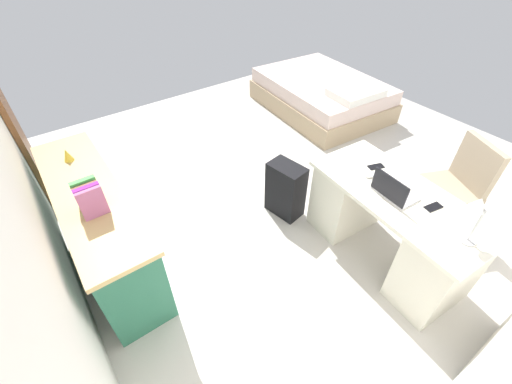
{
  "coord_description": "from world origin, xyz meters",
  "views": [
    {
      "loc": [
        -2.1,
        2.11,
        2.45
      ],
      "look_at": [
        -0.39,
        0.86,
        0.6
      ],
      "focal_mm": 23.3,
      "sensor_mm": 36.0,
      "label": 1
    }
  ],
  "objects_px": {
    "credenza": "(101,226)",
    "figurine_small": "(67,155)",
    "bed": "(322,94)",
    "office_chair": "(449,193)",
    "computer_mouse": "(371,175)",
    "laptop": "(393,191)",
    "desk": "(389,225)",
    "suitcase_black": "(285,190)",
    "cell_phone_near_laptop": "(433,207)",
    "cell_phone_by_mouse": "(376,167)",
    "desk_lamp": "(478,210)"
  },
  "relations": [
    {
      "from": "credenza",
      "to": "figurine_small",
      "type": "relative_size",
      "value": 16.36
    },
    {
      "from": "bed",
      "to": "figurine_small",
      "type": "height_order",
      "value": "figurine_small"
    },
    {
      "from": "office_chair",
      "to": "figurine_small",
      "type": "height_order",
      "value": "office_chair"
    },
    {
      "from": "bed",
      "to": "computer_mouse",
      "type": "relative_size",
      "value": 20.04
    },
    {
      "from": "laptop",
      "to": "desk",
      "type": "bearing_deg",
      "value": -114.19
    },
    {
      "from": "bed",
      "to": "laptop",
      "type": "distance_m",
      "value": 2.91
    },
    {
      "from": "credenza",
      "to": "suitcase_black",
      "type": "relative_size",
      "value": 3.1
    },
    {
      "from": "cell_phone_near_laptop",
      "to": "figurine_small",
      "type": "height_order",
      "value": "figurine_small"
    },
    {
      "from": "office_chair",
      "to": "cell_phone_near_laptop",
      "type": "relative_size",
      "value": 6.91
    },
    {
      "from": "cell_phone_by_mouse",
      "to": "computer_mouse",
      "type": "bearing_deg",
      "value": 130.34
    },
    {
      "from": "office_chair",
      "to": "figurine_small",
      "type": "bearing_deg",
      "value": 53.94
    },
    {
      "from": "computer_mouse",
      "to": "cell_phone_near_laptop",
      "type": "relative_size",
      "value": 0.74
    },
    {
      "from": "computer_mouse",
      "to": "figurine_small",
      "type": "relative_size",
      "value": 0.91
    },
    {
      "from": "desk",
      "to": "figurine_small",
      "type": "xyz_separation_m",
      "value": [
        1.9,
        1.98,
        0.46
      ]
    },
    {
      "from": "bed",
      "to": "suitcase_black",
      "type": "distance_m",
      "value": 2.38
    },
    {
      "from": "office_chair",
      "to": "credenza",
      "type": "xyz_separation_m",
      "value": [
        1.5,
        2.73,
        -0.02
      ]
    },
    {
      "from": "credenza",
      "to": "desk_lamp",
      "type": "relative_size",
      "value": 5.22
    },
    {
      "from": "desk",
      "to": "bed",
      "type": "height_order",
      "value": "desk"
    },
    {
      "from": "desk",
      "to": "laptop",
      "type": "bearing_deg",
      "value": 65.81
    },
    {
      "from": "desk",
      "to": "bed",
      "type": "relative_size",
      "value": 0.74
    },
    {
      "from": "desk",
      "to": "figurine_small",
      "type": "distance_m",
      "value": 2.78
    },
    {
      "from": "credenza",
      "to": "suitcase_black",
      "type": "height_order",
      "value": "credenza"
    },
    {
      "from": "desk",
      "to": "suitcase_black",
      "type": "relative_size",
      "value": 2.56
    },
    {
      "from": "office_chair",
      "to": "suitcase_black",
      "type": "relative_size",
      "value": 1.62
    },
    {
      "from": "office_chair",
      "to": "computer_mouse",
      "type": "bearing_deg",
      "value": 63.99
    },
    {
      "from": "desk",
      "to": "desk_lamp",
      "type": "distance_m",
      "value": 0.79
    },
    {
      "from": "office_chair",
      "to": "credenza",
      "type": "relative_size",
      "value": 0.52
    },
    {
      "from": "desk",
      "to": "office_chair",
      "type": "relative_size",
      "value": 1.58
    },
    {
      "from": "credenza",
      "to": "cell_phone_near_laptop",
      "type": "xyz_separation_m",
      "value": [
        -1.65,
        -2.04,
        0.34
      ]
    },
    {
      "from": "office_chair",
      "to": "cell_phone_by_mouse",
      "type": "bearing_deg",
      "value": 55.63
    },
    {
      "from": "cell_phone_near_laptop",
      "to": "figurine_small",
      "type": "relative_size",
      "value": 1.24
    },
    {
      "from": "desk",
      "to": "cell_phone_near_laptop",
      "type": "distance_m",
      "value": 0.43
    },
    {
      "from": "laptop",
      "to": "credenza",
      "type": "bearing_deg",
      "value": 53.95
    },
    {
      "from": "desk_lamp",
      "to": "figurine_small",
      "type": "xyz_separation_m",
      "value": [
        2.41,
        1.93,
        -0.15
      ]
    },
    {
      "from": "bed",
      "to": "credenza",
      "type": "bearing_deg",
      "value": 105.13
    },
    {
      "from": "desk",
      "to": "cell_phone_by_mouse",
      "type": "xyz_separation_m",
      "value": [
        0.34,
        -0.13,
        0.35
      ]
    },
    {
      "from": "bed",
      "to": "desk_lamp",
      "type": "relative_size",
      "value": 5.81
    },
    {
      "from": "office_chair",
      "to": "suitcase_black",
      "type": "distance_m",
      "value": 1.51
    },
    {
      "from": "desk",
      "to": "office_chair",
      "type": "distance_m",
      "value": 0.76
    },
    {
      "from": "cell_phone_near_laptop",
      "to": "laptop",
      "type": "bearing_deg",
      "value": 39.26
    },
    {
      "from": "cell_phone_by_mouse",
      "to": "desk_lamp",
      "type": "distance_m",
      "value": 0.9
    },
    {
      "from": "credenza",
      "to": "bed",
      "type": "relative_size",
      "value": 0.9
    },
    {
      "from": "suitcase_black",
      "to": "office_chair",
      "type": "bearing_deg",
      "value": -142.99
    },
    {
      "from": "office_chair",
      "to": "cell_phone_by_mouse",
      "type": "relative_size",
      "value": 6.91
    },
    {
      "from": "suitcase_black",
      "to": "desk_lamp",
      "type": "distance_m",
      "value": 1.64
    },
    {
      "from": "credenza",
      "to": "laptop",
      "type": "xyz_separation_m",
      "value": [
        -1.38,
        -1.9,
        0.39
      ]
    },
    {
      "from": "credenza",
      "to": "suitcase_black",
      "type": "bearing_deg",
      "value": -105.94
    },
    {
      "from": "desk",
      "to": "office_chair",
      "type": "height_order",
      "value": "office_chair"
    },
    {
      "from": "desk_lamp",
      "to": "cell_phone_near_laptop",
      "type": "bearing_deg",
      "value": -21.96
    },
    {
      "from": "bed",
      "to": "cell_phone_near_laptop",
      "type": "distance_m",
      "value": 3.05
    }
  ]
}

